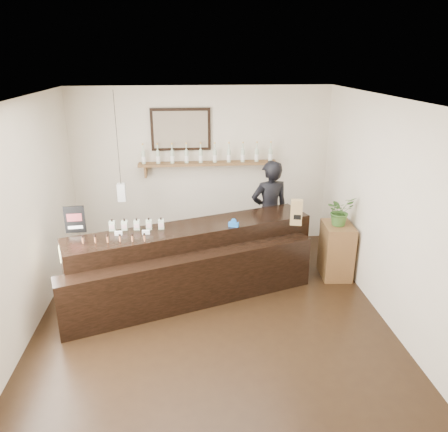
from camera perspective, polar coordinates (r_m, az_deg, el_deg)
name	(u,v)px	position (r m, az deg, el deg)	size (l,w,h in m)	color
ground	(212,313)	(6.03, -1.63, -12.58)	(5.00, 5.00, 0.00)	black
room_shell	(210,192)	(5.30, -1.81, 3.09)	(5.00, 5.00, 5.00)	beige
back_wall_decor	(193,149)	(7.58, -4.13, 8.74)	(2.66, 0.96, 1.69)	brown
counter	(193,264)	(6.28, -4.11, -6.26)	(3.57, 2.07, 1.16)	black
promo_sign	(75,220)	(6.23, -18.92, -0.44)	(0.27, 0.04, 0.38)	black
paper_bag	(296,212)	(6.28, 9.44, 0.49)	(0.19, 0.16, 0.36)	olive
tape_dispenser	(234,224)	(6.15, 1.26, -1.00)	(0.15, 0.10, 0.12)	#1857A9
side_cabinet	(336,250)	(7.00, 14.44, -4.36)	(0.47, 0.62, 0.85)	brown
potted_plant	(340,211)	(6.77, 14.92, 0.66)	(0.40, 0.35, 0.45)	#3C6729
shopkeeper	(270,206)	(7.12, 5.97, 1.37)	(0.71, 0.47, 1.95)	black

